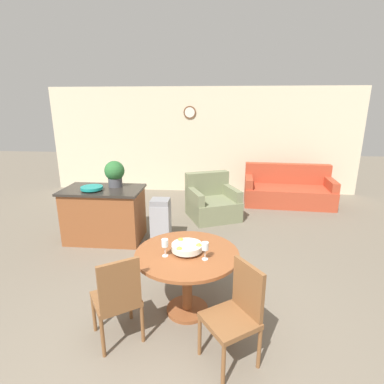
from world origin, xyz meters
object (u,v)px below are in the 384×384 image
(teal_bowl, at_px, (92,188))
(potted_plant, at_px, (115,173))
(fruit_bowl, at_px, (187,247))
(wine_glass_left, at_px, (165,244))
(kitchen_island, at_px, (105,214))
(trash_bin, at_px, (161,221))
(wine_glass_right, at_px, (205,247))
(armchair, at_px, (212,203))
(dining_table, at_px, (187,266))
(dining_chair_near_right, at_px, (237,310))
(couch, at_px, (288,191))
(dining_chair_near_left, at_px, (118,296))

(teal_bowl, xyz_separation_m, potted_plant, (0.30, 0.29, 0.19))
(fruit_bowl, xyz_separation_m, wine_glass_left, (-0.22, -0.10, 0.08))
(kitchen_island, height_order, teal_bowl, teal_bowl)
(teal_bowl, height_order, trash_bin, teal_bowl)
(fruit_bowl, height_order, wine_glass_right, wine_glass_right)
(potted_plant, xyz_separation_m, armchair, (1.63, 1.09, -0.86))
(fruit_bowl, bearing_deg, dining_table, 49.81)
(wine_glass_right, height_order, teal_bowl, teal_bowl)
(dining_chair_near_right, distance_m, trash_bin, 2.65)
(wine_glass_left, distance_m, couch, 4.74)
(dining_table, relative_size, potted_plant, 2.55)
(wine_glass_right, bearing_deg, teal_bowl, 137.56)
(dining_table, xyz_separation_m, trash_bin, (-0.64, 1.77, -0.20))
(wine_glass_right, xyz_separation_m, couch, (1.75, 4.21, -0.58))
(dining_chair_near_left, distance_m, dining_chair_near_right, 1.13)
(trash_bin, bearing_deg, fruit_bowl, -70.16)
(dining_chair_near_right, distance_m, couch, 4.91)
(trash_bin, relative_size, armchair, 0.62)
(dining_chair_near_left, height_order, fruit_bowl, dining_chair_near_left)
(wine_glass_left, xyz_separation_m, teal_bowl, (-1.52, 1.74, 0.08))
(dining_chair_near_left, height_order, potted_plant, potted_plant)
(fruit_bowl, xyz_separation_m, kitchen_island, (-1.61, 1.76, -0.34))
(wine_glass_right, bearing_deg, armchair, 90.09)
(potted_plant, relative_size, couch, 0.22)
(dining_chair_near_right, distance_m, wine_glass_left, 0.96)
(wine_glass_right, bearing_deg, dining_chair_near_left, -155.27)
(couch, bearing_deg, wine_glass_left, -114.01)
(dining_chair_near_right, height_order, teal_bowl, teal_bowl)
(dining_chair_near_right, bearing_deg, kitchen_island, 7.49)
(dining_chair_near_right, distance_m, fruit_bowl, 0.85)
(fruit_bowl, relative_size, armchair, 0.28)
(fruit_bowl, xyz_separation_m, wine_glass_right, (0.20, -0.13, 0.08))
(trash_bin, relative_size, couch, 0.37)
(couch, bearing_deg, armchair, -145.57)
(trash_bin, distance_m, couch, 3.47)
(kitchen_island, distance_m, teal_bowl, 0.53)
(kitchen_island, bearing_deg, dining_table, -47.56)
(couch, xyz_separation_m, armchair, (-1.76, -1.05, -0.00))
(kitchen_island, xyz_separation_m, couch, (3.56, 2.31, -0.16))
(dining_chair_near_left, height_order, dining_chair_near_right, same)
(wine_glass_left, height_order, potted_plant, potted_plant)
(teal_bowl, bearing_deg, armchair, 35.63)
(wine_glass_left, bearing_deg, trash_bin, 102.66)
(fruit_bowl, bearing_deg, potted_plant, 126.76)
(dining_chair_near_right, relative_size, couch, 0.46)
(dining_chair_near_left, xyz_separation_m, potted_plant, (-0.83, 2.43, 0.64))
(dining_table, relative_size, fruit_bowl, 3.36)
(armchair, bearing_deg, teal_bowl, -167.75)
(potted_plant, xyz_separation_m, couch, (3.39, 2.15, -0.85))
(teal_bowl, relative_size, armchair, 0.29)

